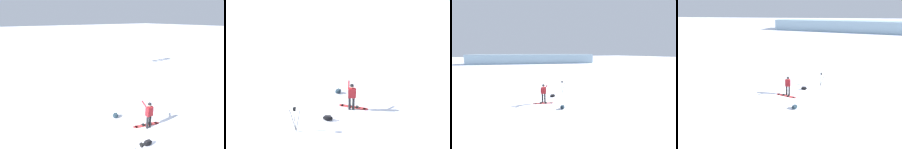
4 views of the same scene
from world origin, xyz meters
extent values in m
plane|color=white|center=(0.00, 0.00, 0.00)|extent=(300.00, 300.00, 0.00)
cylinder|color=black|center=(-0.43, -0.16, 0.39)|extent=(0.14, 0.14, 0.78)
cylinder|color=black|center=(-0.65, -0.16, 0.39)|extent=(0.14, 0.14, 0.78)
cube|color=maroon|center=(-0.54, -0.16, 1.06)|extent=(0.41, 0.27, 0.55)
sphere|color=tan|center=(-0.54, -0.16, 1.47)|extent=(0.21, 0.21, 0.21)
sphere|color=black|center=(-0.54, -0.16, 1.50)|extent=(0.22, 0.22, 0.22)
cylinder|color=maroon|center=(-0.36, -0.40, 1.44)|extent=(0.11, 0.51, 0.39)
cylinder|color=maroon|center=(-0.74, -0.13, 1.06)|extent=(0.09, 0.09, 0.55)
cube|color=#B23333|center=(-0.65, -0.44, 0.01)|extent=(1.48, 0.68, 0.02)
cylinder|color=#B23333|center=(0.05, -0.64, 0.01)|extent=(0.29, 0.29, 0.02)
cylinder|color=#B23333|center=(-1.35, -0.24, 0.01)|extent=(0.29, 0.29, 0.02)
cube|color=black|center=(-0.44, -0.50, 0.06)|extent=(0.19, 0.23, 0.08)
cube|color=black|center=(-0.86, -0.38, 0.06)|extent=(0.19, 0.23, 0.08)
ellipsoid|color=#192833|center=(0.30, -2.29, 0.13)|extent=(0.57, 0.59, 0.27)
cube|color=#263A47|center=(0.30, -2.29, 0.23)|extent=(0.34, 0.36, 0.08)
cylinder|color=#262628|center=(2.17, 2.17, 0.57)|extent=(0.06, 0.31, 1.14)
cylinder|color=#262628|center=(2.07, 1.94, 0.57)|extent=(0.26, 0.21, 1.14)
cylinder|color=#262628|center=(2.32, 1.98, 0.57)|extent=(0.30, 0.13, 1.14)
cube|color=black|center=(2.18, 2.03, 1.16)|extent=(0.10, 0.10, 0.06)
cube|color=black|center=(2.18, 2.03, 1.24)|extent=(0.12, 0.16, 0.10)
ellipsoid|color=black|center=(0.72, 1.01, 0.14)|extent=(0.56, 0.32, 0.27)
cube|color=black|center=(0.72, 1.01, 0.23)|extent=(0.34, 0.19, 0.08)
cube|color=#95B2C4|center=(10.34, 48.38, 1.75)|extent=(47.11, 18.38, 3.49)
camera|label=1|loc=(7.30, 7.03, 6.28)|focal=31.88mm
camera|label=2|loc=(-0.23, 11.19, 6.53)|focal=36.13mm
camera|label=3|loc=(-4.38, -12.83, 4.33)|focal=25.00mm
camera|label=4|loc=(1.62, -13.07, 6.67)|focal=27.82mm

